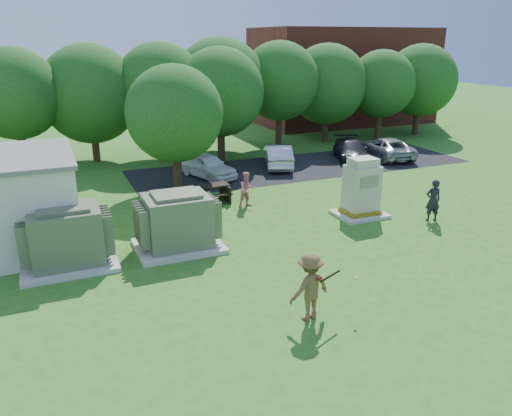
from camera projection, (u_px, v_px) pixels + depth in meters
name	position (u px, v px, depth m)	size (l,w,h in m)	color
ground	(308.00, 288.00, 15.03)	(120.00, 120.00, 0.00)	#2D6619
brick_building	(342.00, 76.00, 43.92)	(15.00, 8.00, 8.00)	maroon
parking_strip	(302.00, 166.00, 29.38)	(20.00, 6.00, 0.01)	#232326
transformer_left	(67.00, 238.00, 16.24)	(3.00, 2.40, 2.07)	beige
transformer_right	(178.00, 223.00, 17.60)	(3.00, 2.40, 2.07)	beige
generator_cabinet	(361.00, 191.00, 20.81)	(2.05, 1.68, 2.50)	beige
picnic_table	(208.00, 192.00, 22.75)	(1.92, 1.44, 0.82)	black
batter	(310.00, 287.00, 13.10)	(1.22, 0.70, 1.89)	brown
person_by_generator	(433.00, 200.00, 20.31)	(0.64, 0.42, 1.76)	black
person_at_picnic	(247.00, 190.00, 22.05)	(0.78, 0.60, 1.60)	#E27880
car_white	(208.00, 166.00, 26.83)	(1.51, 3.75, 1.28)	white
car_silver_a	(278.00, 156.00, 28.97)	(1.44, 4.13, 1.36)	#BCBCC1
car_dark	(351.00, 150.00, 30.64)	(1.75, 4.30, 1.25)	black
car_silver_b	(386.00, 148.00, 31.25)	(2.13, 4.61, 1.28)	#A9AAAD
batting_equipment	(333.00, 277.00, 13.08)	(1.31, 0.40, 0.28)	black
tree_row	(190.00, 90.00, 30.46)	(41.30, 13.30, 7.30)	#47301E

